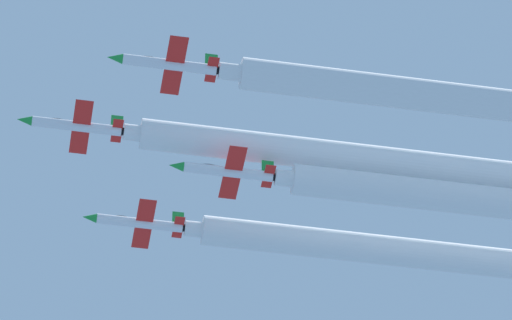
% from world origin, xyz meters
% --- Properties ---
extents(jet_lead, '(9.06, 13.20, 3.17)m').
position_xyz_m(jet_lead, '(0.44, 9.84, 162.45)').
color(jet_lead, silver).
extents(jet_left_wingman, '(9.06, 13.20, 3.17)m').
position_xyz_m(jet_left_wingman, '(-14.36, 0.42, 159.37)').
color(jet_left_wingman, silver).
extents(jet_right_wingman, '(9.06, 13.20, 3.17)m').
position_xyz_m(jet_right_wingman, '(13.67, 0.51, 159.88)').
color(jet_right_wingman, silver).
extents(jet_slot, '(9.06, 13.20, 3.17)m').
position_xyz_m(jet_slot, '(0.34, -8.66, 157.66)').
color(jet_slot, silver).
extents(smoke_trail_lead, '(3.77, 54.27, 3.77)m').
position_xyz_m(smoke_trail_lead, '(0.44, -23.30, 162.41)').
color(smoke_trail_lead, white).
extents(smoke_trail_left_wingman, '(3.77, 68.05, 3.77)m').
position_xyz_m(smoke_trail_left_wingman, '(-14.36, -39.60, 159.34)').
color(smoke_trail_left_wingman, white).
extents(smoke_trail_right_wingman, '(3.77, 59.39, 3.77)m').
position_xyz_m(smoke_trail_right_wingman, '(13.67, -35.19, 159.84)').
color(smoke_trail_right_wingman, white).
extents(smoke_trail_slot, '(3.77, 57.28, 3.77)m').
position_xyz_m(smoke_trail_slot, '(0.34, -43.29, 157.63)').
color(smoke_trail_slot, white).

